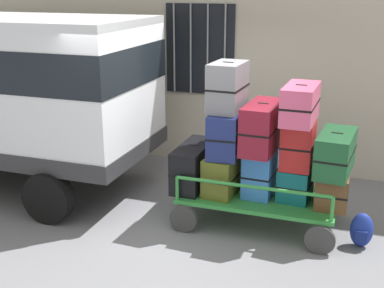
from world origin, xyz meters
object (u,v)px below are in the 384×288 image
object	(u,v)px
suitcase_center_bottom	(260,173)
suitcase_midright_top	(300,104)
suitcase_left_bottom	(194,165)
suitcase_midleft_top	(228,87)
suitcase_right_middle	(336,153)
suitcase_center_middle	(262,127)
suitcase_midleft_bottom	(225,172)
suitcase_right_bottom	(332,189)
suitcase_midleft_middle	(227,132)
suitcase_midright_middle	(298,145)
luggage_cart	(259,199)
backpack	(362,230)
suitcase_midright_bottom	(295,183)

from	to	relation	value
suitcase_center_bottom	suitcase_midright_top	xyz separation A→B (m)	(0.46, -0.02, 0.96)
suitcase_left_bottom	suitcase_center_bottom	world-z (taller)	suitcase_center_bottom
suitcase_midleft_top	suitcase_right_middle	size ratio (longest dim) A/B	0.75
suitcase_center_bottom	suitcase_center_middle	size ratio (longest dim) A/B	0.67
suitcase_midleft_bottom	suitcase_right_bottom	world-z (taller)	suitcase_midleft_bottom
suitcase_midleft_middle	suitcase_center_bottom	size ratio (longest dim) A/B	1.43
suitcase_center_bottom	suitcase_right_middle	world-z (taller)	suitcase_right_middle
suitcase_midleft_bottom	suitcase_right_middle	world-z (taller)	suitcase_right_middle
suitcase_center_middle	suitcase_right_bottom	size ratio (longest dim) A/B	1.44
suitcase_midright_top	suitcase_center_bottom	bearing A→B (deg)	177.34
suitcase_right_middle	suitcase_midleft_top	bearing A→B (deg)	-179.85
suitcase_midleft_bottom	suitcase_midleft_middle	size ratio (longest dim) A/B	0.97
suitcase_midright_middle	suitcase_midleft_top	bearing A→B (deg)	-179.01
suitcase_midleft_top	suitcase_center_middle	xyz separation A→B (m)	(0.46, 0.02, -0.49)
suitcase_midleft_middle	suitcase_midleft_top	distance (m)	0.60
luggage_cart	backpack	xyz separation A→B (m)	(1.31, -0.22, -0.12)
suitcase_right_bottom	suitcase_right_middle	bearing A→B (deg)	90.00
suitcase_right_bottom	luggage_cart	bearing A→B (deg)	-179.82
suitcase_midleft_top	suitcase_right_bottom	world-z (taller)	suitcase_midleft_top
suitcase_midright_middle	suitcase_midleft_bottom	bearing A→B (deg)	-177.27
suitcase_midleft_middle	suitcase_midright_bottom	xyz separation A→B (m)	(0.92, 0.00, -0.59)
luggage_cart	suitcase_midleft_middle	xyz separation A→B (m)	(-0.46, 0.03, 0.87)
suitcase_midleft_middle	suitcase_center_middle	world-z (taller)	suitcase_center_middle
suitcase_midright_middle	suitcase_right_middle	distance (m)	0.46
suitcase_right_bottom	suitcase_midleft_bottom	bearing A→B (deg)	-179.47
suitcase_midright_bottom	suitcase_right_bottom	world-z (taller)	suitcase_midright_bottom
suitcase_center_middle	suitcase_midright_bottom	bearing A→B (deg)	0.02
luggage_cart	suitcase_center_middle	world-z (taller)	suitcase_center_middle
suitcase_midright_middle	backpack	bearing A→B (deg)	-16.67
luggage_cart	suitcase_right_bottom	xyz separation A→B (m)	(0.92, 0.00, 0.28)
suitcase_midright_top	suitcase_midleft_bottom	bearing A→B (deg)	179.80
suitcase_right_bottom	suitcase_center_bottom	bearing A→B (deg)	179.67
suitcase_center_middle	backpack	size ratio (longest dim) A/B	2.06
suitcase_midleft_middle	suitcase_midleft_bottom	bearing A→B (deg)	-90.00
suitcase_midright_middle	suitcase_right_bottom	xyz separation A→B (m)	(0.46, -0.03, -0.52)
suitcase_midleft_top	suitcase_midright_middle	bearing A→B (deg)	0.99
suitcase_midleft_bottom	backpack	world-z (taller)	suitcase_midleft_bottom
suitcase_midright_top	suitcase_right_bottom	world-z (taller)	suitcase_midright_top
suitcase_midleft_top	suitcase_center_bottom	world-z (taller)	suitcase_midleft_top
suitcase_midleft_middle	suitcase_right_bottom	xyz separation A→B (m)	(1.38, -0.03, -0.59)
suitcase_right_bottom	suitcase_midleft_top	bearing A→B (deg)	179.37
suitcase_left_bottom	backpack	size ratio (longest dim) A/B	2.20
suitcase_midright_middle	backpack	distance (m)	1.28
luggage_cart	suitcase_center_middle	bearing A→B (deg)	90.00
suitcase_center_bottom	suitcase_right_bottom	distance (m)	0.93
suitcase_midleft_middle	suitcase_center_middle	distance (m)	0.47
suitcase_center_bottom	suitcase_midright_top	distance (m)	1.07
suitcase_midright_bottom	suitcase_midright_top	bearing A→B (deg)	-90.00
suitcase_midleft_top	suitcase_center_bottom	xyz separation A→B (m)	(0.46, -0.01, -1.10)
suitcase_center_middle	suitcase_left_bottom	bearing A→B (deg)	179.94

